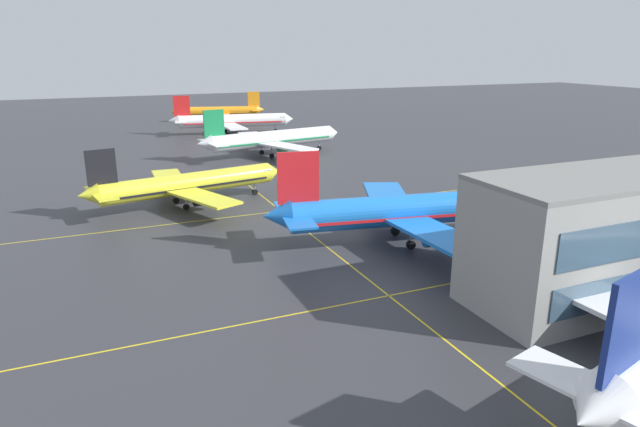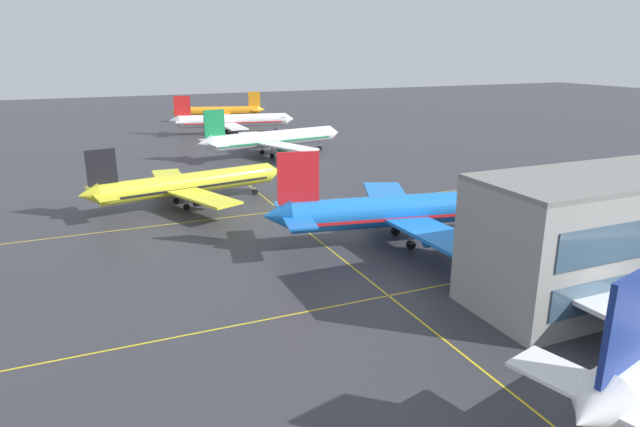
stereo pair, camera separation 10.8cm
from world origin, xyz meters
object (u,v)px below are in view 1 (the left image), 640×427
object	(u,v)px
airliner_third_row	(187,184)
airliner_far_right_stand	(231,121)
airliner_far_left_stand	(272,139)
airliner_distant_taxiway	(219,111)
airliner_second_row	(415,210)

from	to	relation	value
airliner_third_row	airliner_far_right_stand	bearing A→B (deg)	70.28
airliner_far_left_stand	airliner_distant_taxiway	xyz separation A→B (m)	(3.27, 68.27, -0.58)
airliner_distant_taxiway	airliner_second_row	bearing A→B (deg)	-92.21
airliner_far_right_stand	airliner_distant_taxiway	bearing A→B (deg)	83.68
airliner_second_row	airliner_far_left_stand	distance (m)	65.54
airliner_second_row	airliner_distant_taxiway	bearing A→B (deg)	87.79
airliner_far_left_stand	airliner_far_right_stand	world-z (taller)	airliner_far_left_stand
airliner_third_row	airliner_far_right_stand	size ratio (longest dim) A/B	0.92
airliner_far_left_stand	airliner_far_right_stand	size ratio (longest dim) A/B	1.02
airliner_third_row	airliner_far_left_stand	size ratio (longest dim) A/B	0.90
airliner_far_left_stand	airliner_distant_taxiway	world-z (taller)	airliner_far_left_stand
airliner_far_left_stand	airliner_second_row	bearing A→B (deg)	-91.65
airliner_third_row	airliner_distant_taxiway	bearing A→B (deg)	74.07
airliner_distant_taxiway	airliner_far_right_stand	bearing A→B (deg)	-96.32
airliner_second_row	airliner_far_right_stand	world-z (taller)	airliner_second_row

